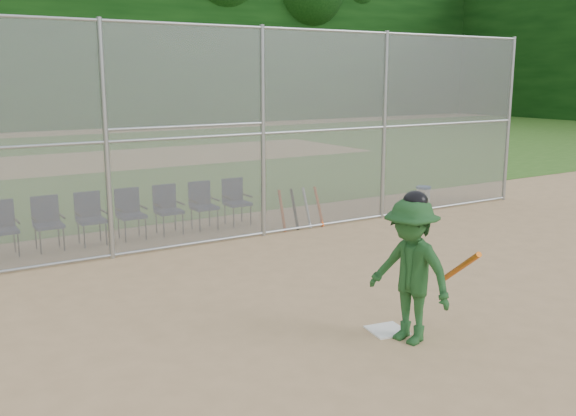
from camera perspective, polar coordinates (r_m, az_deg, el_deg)
ground at (r=8.17m, az=9.50°, el=-10.63°), size 100.00×100.00×0.00m
grass_strip at (r=24.35m, az=-19.77°, el=3.75°), size 100.00×100.00×0.00m
dirt_patch_far at (r=24.35m, az=-19.78°, el=3.76°), size 24.00×24.00×0.00m
backstop_fence at (r=11.81m, az=-6.49°, el=6.70°), size 16.09×0.09×4.00m
treeline at (r=26.23m, az=-21.63°, el=16.20°), size 81.00×60.00×11.00m
home_plate at (r=8.12m, az=8.79°, el=-10.69°), size 0.50×0.50×0.02m
batter_at_plate at (r=7.59m, az=10.84°, el=-5.44°), size 0.95×1.37×1.80m
water_cooler at (r=15.93m, az=11.93°, el=1.11°), size 0.35×0.35×0.45m
spare_bats at (r=13.13m, az=1.13°, el=-0.04°), size 0.96×0.38×0.83m
chair_3 at (r=12.10m, az=-24.02°, el=-1.75°), size 0.54×0.52×0.96m
chair_4 at (r=12.22m, az=-20.50°, el=-1.35°), size 0.54×0.52×0.96m
chair_5 at (r=12.39m, az=-17.07°, el=-0.95°), size 0.54×0.52×0.96m
chair_6 at (r=12.60m, az=-13.74°, el=-0.56°), size 0.54×0.52×0.96m
chair_7 at (r=12.85m, az=-10.53°, el=-0.19°), size 0.54×0.52×0.96m
chair_8 at (r=13.14m, az=-7.45°, el=0.17°), size 0.54×0.52×0.96m
chair_9 at (r=13.46m, az=-4.51°, el=0.52°), size 0.54×0.52×0.96m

